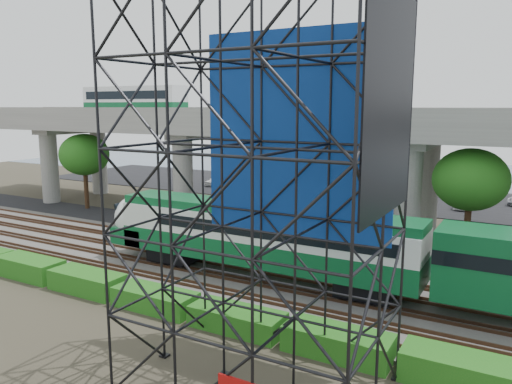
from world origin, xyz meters
The scene contains 13 objects.
ground centered at (0.00, 0.00, 0.00)m, with size 140.00×140.00×0.00m, color #474233.
ballast_bed centered at (0.00, 2.00, 0.10)m, with size 90.00×12.00×0.20m, color slate.
service_road centered at (0.00, 10.50, 0.04)m, with size 90.00×5.00×0.08m, color black.
parking_lot centered at (0.00, 34.00, 0.04)m, with size 90.00×18.00×0.08m, color black.
harbor_water centered at (0.00, 56.00, 0.01)m, with size 140.00×40.00×0.03m, color #43566E.
rail_tracks centered at (0.00, 2.00, 0.28)m, with size 90.00×9.52×0.16m.
commuter_train centered at (5.91, 2.00, 2.88)m, with size 29.30×3.06×4.30m.
overpass centered at (-1.37, 16.00, 8.21)m, with size 80.00×12.00×12.40m.
scaffold_tower centered at (9.18, -7.98, 7.47)m, with size 9.36×6.36×15.00m.
hedge_strip centered at (1.01, -4.30, 0.56)m, with size 34.60×1.80×1.20m.
trees centered at (-4.67, 16.17, 5.57)m, with size 40.94×16.94×7.69m.
suv centered at (-12.32, 11.06, 0.73)m, with size 2.15×4.67×1.30m, color black.
parked_cars centered at (0.05, 33.59, 0.70)m, with size 37.90×9.63×1.31m.
Camera 1 is at (17.64, -23.16, 10.44)m, focal length 35.00 mm.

